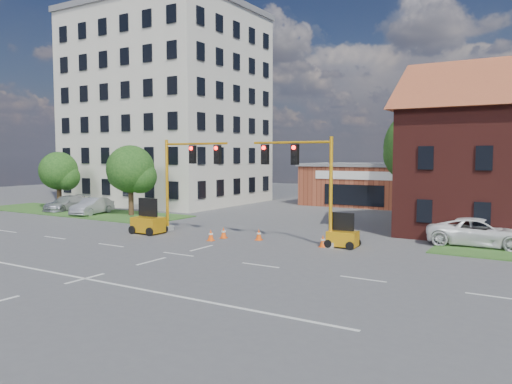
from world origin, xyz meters
TOP-DOWN VIEW (x-y plane):
  - ground at (0.00, 0.00)m, footprint 120.00×120.00m
  - grass_verge_nw at (-20.00, 10.00)m, footprint 22.00×6.00m
  - lane_markings at (0.00, -3.00)m, footprint 60.00×36.00m
  - office_block at (-20.00, 21.90)m, footprint 18.40×15.40m
  - brick_shop at (0.00, 29.98)m, footprint 12.40×8.40m
  - tree_large at (6.89, 27.08)m, footprint 8.06×7.68m
  - tree_nw_front at (-13.80, 10.58)m, footprint 4.21×4.00m
  - tree_nw_rear at (-23.82, 11.08)m, footprint 3.80×3.62m
  - signal_mast_west at (-4.36, 6.00)m, footprint 5.30×0.60m
  - signal_mast_east at (4.36, 6.00)m, footprint 5.30×0.60m
  - trailer_west at (-6.13, 4.26)m, footprint 2.00×1.36m
  - trailer_east at (6.61, 6.34)m, footprint 1.71×1.21m
  - cone_a at (-0.86, 5.35)m, footprint 0.40×0.40m
  - cone_b at (-0.97, 4.17)m, footprint 0.40×0.40m
  - cone_c at (1.39, 5.87)m, footprint 0.40×0.40m
  - cone_d at (5.64, 5.80)m, footprint 0.40×0.40m
  - pickup_white at (13.20, 10.60)m, footprint 5.79×2.77m
  - sedan_silver_front at (-17.51, 9.38)m, footprint 2.57×4.69m
  - sedan_silver_rear at (-21.99, 10.23)m, footprint 2.67×5.01m

SIDE VIEW (x-z plane):
  - ground at x=0.00m, z-range 0.00..0.00m
  - lane_markings at x=0.00m, z-range 0.00..0.01m
  - grass_verge_nw at x=-20.00m, z-range 0.00..0.08m
  - cone_a at x=-0.86m, z-range -0.01..0.69m
  - cone_b at x=-0.97m, z-range -0.01..0.69m
  - cone_c at x=1.39m, z-range -0.01..0.69m
  - cone_d at x=5.64m, z-range -0.01..0.69m
  - trailer_east at x=6.61m, z-range -0.35..1.51m
  - sedan_silver_rear at x=-21.99m, z-range 0.00..1.38m
  - trailer_west at x=-6.13m, z-range -0.42..1.82m
  - sedan_silver_front at x=-17.51m, z-range 0.00..1.46m
  - pickup_white at x=13.20m, z-range 0.00..1.59m
  - brick_shop at x=0.00m, z-range 0.01..4.31m
  - tree_nw_rear at x=-23.82m, z-range 0.75..6.22m
  - tree_nw_front at x=-13.80m, z-range 0.81..6.79m
  - signal_mast_west at x=-4.36m, z-range 0.82..7.02m
  - signal_mast_east at x=4.36m, z-range 0.82..7.02m
  - tree_large at x=6.89m, z-range 0.76..10.45m
  - office_block at x=-20.00m, z-range 0.01..20.61m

